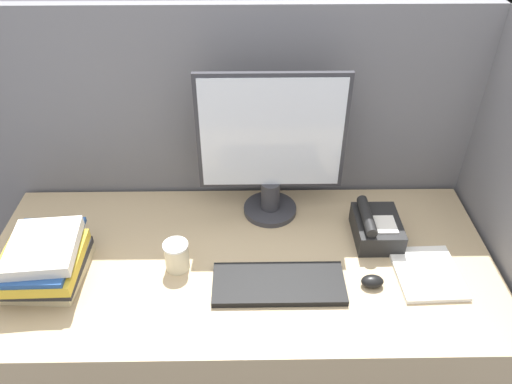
# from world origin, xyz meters

# --- Properties ---
(cubicle_panel_rear) EXTENTS (2.05, 0.04, 1.42)m
(cubicle_panel_rear) POSITION_xyz_m (0.00, 0.79, 0.71)
(cubicle_panel_rear) COLOR slate
(cubicle_panel_rear) RESTS_ON ground_plane
(cubicle_panel_right) EXTENTS (0.04, 0.81, 1.42)m
(cubicle_panel_right) POSITION_xyz_m (0.86, 0.41, 0.71)
(cubicle_panel_right) COLOR slate
(cubicle_panel_right) RESTS_ON ground_plane
(desk) EXTENTS (1.65, 0.75, 0.72)m
(desk) POSITION_xyz_m (0.00, 0.38, 0.36)
(desk) COLOR tan
(desk) RESTS_ON ground_plane
(monitor) EXTENTS (0.50, 0.19, 0.54)m
(monitor) POSITION_xyz_m (0.11, 0.63, 0.99)
(monitor) COLOR #333338
(monitor) RESTS_ON desk
(keyboard) EXTENTS (0.40, 0.17, 0.02)m
(keyboard) POSITION_xyz_m (0.12, 0.26, 0.73)
(keyboard) COLOR black
(keyboard) RESTS_ON desk
(mouse) EXTENTS (0.07, 0.05, 0.04)m
(mouse) POSITION_xyz_m (0.41, 0.26, 0.74)
(mouse) COLOR black
(mouse) RESTS_ON desk
(coffee_cup) EXTENTS (0.08, 0.08, 0.10)m
(coffee_cup) POSITION_xyz_m (-0.20, 0.35, 0.77)
(coffee_cup) COLOR beige
(coffee_cup) RESTS_ON desk
(book_stack) EXTENTS (0.25, 0.30, 0.15)m
(book_stack) POSITION_xyz_m (-0.59, 0.30, 0.80)
(book_stack) COLOR #C6B78C
(book_stack) RESTS_ON desk
(desk_telephone) EXTENTS (0.15, 0.20, 0.11)m
(desk_telephone) POSITION_xyz_m (0.46, 0.48, 0.77)
(desk_telephone) COLOR black
(desk_telephone) RESTS_ON desk
(paper_pile) EXTENTS (0.20, 0.24, 0.01)m
(paper_pile) POSITION_xyz_m (0.59, 0.30, 0.73)
(paper_pile) COLOR white
(paper_pile) RESTS_ON desk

